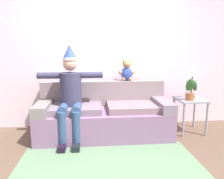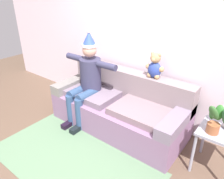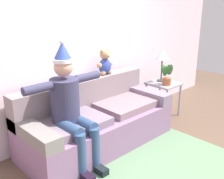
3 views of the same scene
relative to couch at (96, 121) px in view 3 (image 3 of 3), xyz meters
The scene contains 9 objects.
ground_plane 1.08m from the couch, 90.00° to the right, with size 10.00×10.00×0.00m, color brown.
back_wall 1.14m from the couch, 90.00° to the left, with size 7.00×0.10×2.70m, color silver.
couch is the anchor object (origin of this frame).
person_seated 0.71m from the couch, 162.43° to the right, with size 1.02×0.77×1.52m.
teddy_bear 0.87m from the couch, 32.67° to the left, with size 0.29×0.17×0.38m.
side_table 1.49m from the couch, ahead, with size 0.46×0.49×0.59m.
table_lamp 1.69m from the couch, ahead, with size 0.24×0.24×0.56m.
potted_plant 1.49m from the couch, ahead, with size 0.24×0.26×0.40m.
area_rug 1.10m from the couch, 90.00° to the right, with size 2.29×1.20×0.01m, color #5C7C5B.
Camera 3 is at (-2.22, -1.60, 1.91)m, focal length 43.56 mm.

